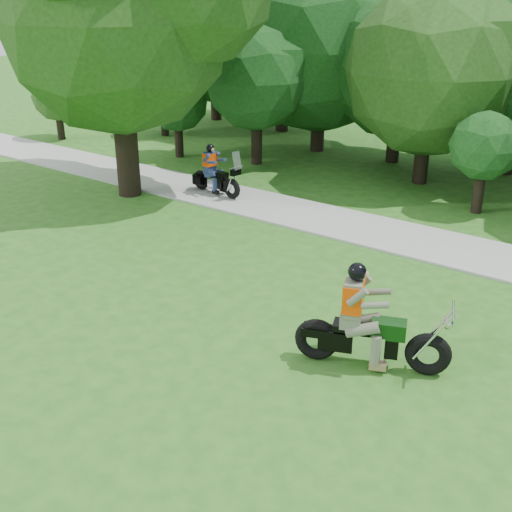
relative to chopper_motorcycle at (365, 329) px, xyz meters
The scene contains 4 objects.
ground 2.32m from the chopper_motorcycle, 81.97° to the right, with size 100.00×100.00×0.00m, color #2A621C.
walkway 5.85m from the chopper_motorcycle, 86.95° to the left, with size 60.00×2.20×0.06m, color #A7A7A1.
chopper_motorcycle is the anchor object (origin of this frame).
touring_motorcycle 9.95m from the chopper_motorcycle, 144.49° to the left, with size 1.96×0.71×1.49m.
Camera 1 is at (3.74, -6.30, 5.92)m, focal length 45.00 mm.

